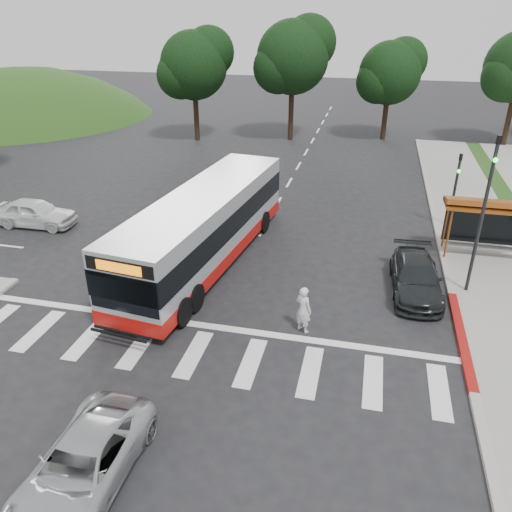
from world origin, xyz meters
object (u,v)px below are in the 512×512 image
(silver_suv_south, at_px, (83,464))
(dark_sedan, at_px, (416,277))
(pedestrian, at_px, (304,310))
(transit_bus, at_px, (205,229))

(silver_suv_south, bearing_deg, dark_sedan, 54.42)
(pedestrian, height_order, silver_suv_south, pedestrian)
(pedestrian, xyz_separation_m, silver_suv_south, (-4.26, -7.70, -0.26))
(pedestrian, bearing_deg, transit_bus, -9.41)
(transit_bus, height_order, pedestrian, transit_bus)
(dark_sedan, bearing_deg, transit_bus, 173.43)
(transit_bus, xyz_separation_m, dark_sedan, (9.23, -0.58, -1.00))
(pedestrian, distance_m, silver_suv_south, 8.81)
(transit_bus, bearing_deg, pedestrian, -33.92)
(transit_bus, relative_size, pedestrian, 7.13)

